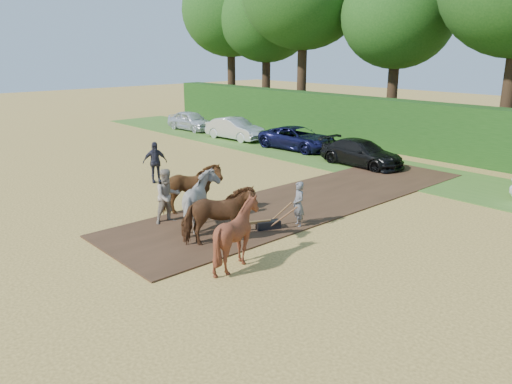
{
  "coord_description": "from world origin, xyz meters",
  "views": [
    {
      "loc": [
        14.38,
        -7.4,
        5.92
      ],
      "look_at": [
        2.76,
        3.06,
        1.4
      ],
      "focal_mm": 35.0,
      "sensor_mm": 36.0,
      "label": 1
    }
  ],
  "objects_px": {
    "spectator_near": "(168,196)",
    "parked_cars": "(298,140)",
    "spectator_far": "(155,162)",
    "plough_team": "(213,209)"
  },
  "relations": [
    {
      "from": "plough_team",
      "to": "parked_cars",
      "type": "relative_size",
      "value": 0.22
    },
    {
      "from": "spectator_near",
      "to": "spectator_far",
      "type": "bearing_deg",
      "value": 72.01
    },
    {
      "from": "spectator_far",
      "to": "plough_team",
      "type": "relative_size",
      "value": 0.28
    },
    {
      "from": "spectator_far",
      "to": "plough_team",
      "type": "distance_m",
      "value": 7.58
    },
    {
      "from": "plough_team",
      "to": "spectator_near",
      "type": "bearing_deg",
      "value": -170.25
    },
    {
      "from": "plough_team",
      "to": "parked_cars",
      "type": "bearing_deg",
      "value": 122.54
    },
    {
      "from": "spectator_near",
      "to": "parked_cars",
      "type": "xyz_separation_m",
      "value": [
        -5.67,
        12.55,
        -0.28
      ]
    },
    {
      "from": "plough_team",
      "to": "spectator_far",
      "type": "bearing_deg",
      "value": 162.98
    },
    {
      "from": "spectator_near",
      "to": "spectator_far",
      "type": "height_order",
      "value": "spectator_near"
    },
    {
      "from": "spectator_near",
      "to": "parked_cars",
      "type": "distance_m",
      "value": 13.77
    }
  ]
}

